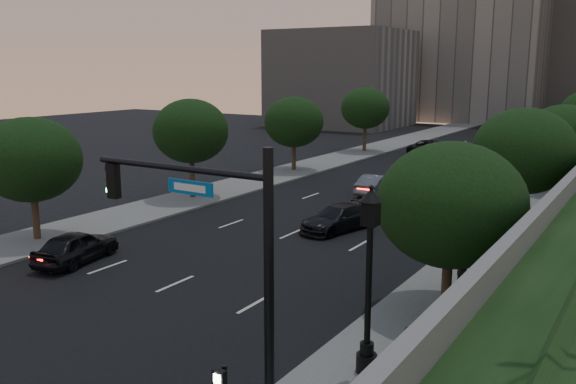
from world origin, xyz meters
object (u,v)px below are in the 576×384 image
Objects in this scene: sedan_near_left at (76,247)px; sedan_near_right at (337,218)px; pedestrian_c at (471,236)px; traffic_signal_mast at (231,281)px; sedan_far_left at (429,147)px; sedan_mid_left at (376,185)px; pedestrian_b at (461,268)px; sedan_far_right at (480,167)px; street_lamp at (368,290)px; pedestrian_a at (408,357)px.

sedan_near_left is 13.46m from sedan_near_right.
traffic_signal_mast is at bearing 81.70° from pedestrian_c.
sedan_near_left is at bearing 94.89° from sedan_far_left.
sedan_near_left is 0.92× the size of sedan_near_right.
sedan_mid_left is at bearing -115.01° from sedan_near_left.
sedan_near_left is 18.24m from pedestrian_c.
pedestrian_c is (7.37, -0.61, 0.26)m from sedan_near_right.
sedan_near_left is 41.99m from sedan_far_left.
sedan_far_left is at bearing -83.53° from pedestrian_b.
sedan_far_left is 11.77m from sedan_far_right.
sedan_near_left is 34.19m from sedan_far_right.
street_lamp is 1.27× the size of sedan_near_left.
pedestrian_b is at bearing -171.09° from sedan_near_left.
sedan_near_right is 1.26× the size of sedan_far_right.
street_lamp is 8.40m from pedestrian_b.
pedestrian_b is at bearing 88.21° from street_lamp.
pedestrian_b reaches higher than sedan_far_left.
pedestrian_b is at bearing 79.71° from traffic_signal_mast.
pedestrian_a is at bearing 160.11° from sedan_near_left.
traffic_signal_mast is 28.76m from sedan_mid_left.
sedan_mid_left is 18.65m from pedestrian_b.
sedan_near_left is 2.48× the size of pedestrian_a.
sedan_far_left is (1.83, 41.95, 0.01)m from sedan_near_left.
street_lamp is 15.91m from sedan_near_left.
sedan_mid_left is at bearing 113.51° from street_lamp.
traffic_signal_mast is 12.46m from pedestrian_b.
sedan_mid_left is (-8.36, 27.36, -2.95)m from traffic_signal_mast.
sedan_near_left reaches higher than sedan_mid_left.
traffic_signal_mast reaches higher than sedan_far_right.
pedestrian_b is (10.53, -15.39, 0.22)m from sedan_mid_left.
traffic_signal_mast is 4.33m from street_lamp.
pedestrian_a reaches higher than pedestrian_c.
traffic_signal_mast is 17.11m from pedestrian_c.
pedestrian_c is at bearing 119.94° from sedan_far_left.
pedestrian_b is at bearing 121.84° from sedan_mid_left.
sedan_mid_left is 21.16m from sedan_far_left.
sedan_mid_left is at bearing -112.83° from sedan_far_right.
sedan_far_left is (-3.50, 20.87, 0.05)m from sedan_mid_left.
sedan_near_right is 10.01m from pedestrian_b.
pedestrian_c is at bearing -80.18° from sedan_far_right.
street_lamp reaches higher than sedan_near_left.
sedan_near_left is 16.85m from pedestrian_b.
street_lamp is 1.48× the size of sedan_far_right.
sedan_far_left is 47.13m from pedestrian_a.
traffic_signal_mast is at bearing 144.54° from sedan_near_left.
pedestrian_c is at bearing -155.38° from sedan_near_left.
pedestrian_a is at bearing -82.08° from sedan_far_right.
street_lamp reaches higher than pedestrian_b.
pedestrian_b is (2.17, 11.96, -2.73)m from traffic_signal_mast.
pedestrian_a is (3.22, 3.58, -2.63)m from traffic_signal_mast.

